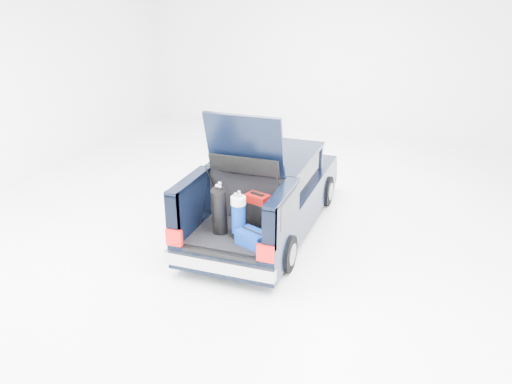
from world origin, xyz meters
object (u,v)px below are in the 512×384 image
at_px(blue_duffel, 253,238).
at_px(car, 267,193).
at_px(blue_golf_bag, 239,217).
at_px(black_golf_bag, 219,211).
at_px(red_suitcase, 257,212).

bearing_deg(blue_duffel, car, 124.40).
distance_m(car, blue_duffel, 1.91).
distance_m(blue_golf_bag, blue_duffel, 0.41).
relative_size(black_golf_bag, blue_duffel, 1.57).
xyz_separation_m(car, red_suitcase, (0.27, -1.29, 0.22)).
bearing_deg(red_suitcase, car, 118.46).
height_order(blue_golf_bag, blue_duffel, blue_golf_bag).
relative_size(black_golf_bag, blue_golf_bag, 1.11).
relative_size(car, blue_golf_bag, 5.93).
bearing_deg(blue_duffel, black_golf_bag, -174.05).
height_order(car, blue_duffel, car).
height_order(car, black_golf_bag, car).
height_order(black_golf_bag, blue_duffel, black_golf_bag).
bearing_deg(blue_duffel, blue_golf_bag, 172.78).
xyz_separation_m(car, black_golf_bag, (-0.23, -1.68, 0.32)).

